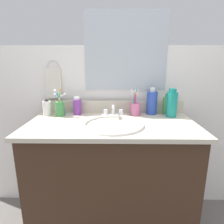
# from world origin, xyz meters

# --- Properties ---
(vanity_cabinet) EXTENTS (1.03, 0.49, 0.78)m
(vanity_cabinet) POSITION_xyz_m (0.00, 0.00, 0.39)
(vanity_cabinet) COLOR #382316
(vanity_cabinet) RESTS_ON ground_plane
(countertop) EXTENTS (1.07, 0.54, 0.03)m
(countertop) POSITION_xyz_m (0.00, 0.00, 0.79)
(countertop) COLOR beige
(countertop) RESTS_ON vanity_cabinet
(backsplash) EXTENTS (1.07, 0.02, 0.09)m
(backsplash) POSITION_xyz_m (0.00, 0.26, 0.85)
(backsplash) COLOR beige
(backsplash) RESTS_ON countertop
(back_wall) EXTENTS (2.17, 0.04, 1.30)m
(back_wall) POSITION_xyz_m (0.00, 0.32, 0.65)
(back_wall) COLOR white
(back_wall) RESTS_ON ground_plane
(mirror_panel) EXTENTS (0.60, 0.01, 0.56)m
(mirror_panel) POSITION_xyz_m (0.10, 0.30, 1.26)
(mirror_panel) COLOR #B2BCC6
(towel_ring) EXTENTS (0.10, 0.01, 0.10)m
(towel_ring) POSITION_xyz_m (-0.44, 0.30, 1.15)
(towel_ring) COLOR silver
(hand_towel) EXTENTS (0.11, 0.04, 0.22)m
(hand_towel) POSITION_xyz_m (-0.44, 0.28, 1.03)
(hand_towel) COLOR silver
(sink_basin) EXTENTS (0.38, 0.38, 0.11)m
(sink_basin) POSITION_xyz_m (0.01, -0.05, 0.78)
(sink_basin) COLOR white
(sink_basin) RESTS_ON countertop
(faucet) EXTENTS (0.16, 0.10, 0.08)m
(faucet) POSITION_xyz_m (0.01, 0.15, 0.84)
(faucet) COLOR silver
(faucet) RESTS_ON countertop
(bottle_shampoo_blue) EXTENTS (0.08, 0.08, 0.20)m
(bottle_shampoo_blue) POSITION_xyz_m (0.29, 0.22, 0.89)
(bottle_shampoo_blue) COLOR #2D4CB2
(bottle_shampoo_blue) RESTS_ON countertop
(bottle_cream_purple) EXTENTS (0.06, 0.06, 0.13)m
(bottle_cream_purple) POSITION_xyz_m (-0.25, 0.20, 0.87)
(bottle_cream_purple) COLOR #7A3899
(bottle_cream_purple) RESTS_ON countertop
(bottle_toner_green) EXTENTS (0.05, 0.05, 0.15)m
(bottle_toner_green) POSITION_xyz_m (0.40, 0.23, 0.87)
(bottle_toner_green) COLOR #4C9E4C
(bottle_toner_green) RESTS_ON countertop
(bottle_lotion_white) EXTENTS (0.06, 0.06, 0.12)m
(bottle_lotion_white) POSITION_xyz_m (-0.47, 0.17, 0.86)
(bottle_lotion_white) COLOR white
(bottle_lotion_white) RESTS_ON countertop
(bottle_mouthwash_teal) EXTENTS (0.08, 0.08, 0.20)m
(bottle_mouthwash_teal) POSITION_xyz_m (0.42, 0.15, 0.90)
(bottle_mouthwash_teal) COLOR teal
(bottle_mouthwash_teal) RESTS_ON countertop
(cup_pink) EXTENTS (0.07, 0.08, 0.19)m
(cup_pink) POSITION_xyz_m (0.17, 0.19, 0.86)
(cup_pink) COLOR #D16693
(cup_pink) RESTS_ON countertop
(cup_green) EXTENTS (0.09, 0.07, 0.20)m
(cup_green) POSITION_xyz_m (-0.37, 0.16, 0.87)
(cup_green) COLOR #3F8C47
(cup_green) RESTS_ON countertop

